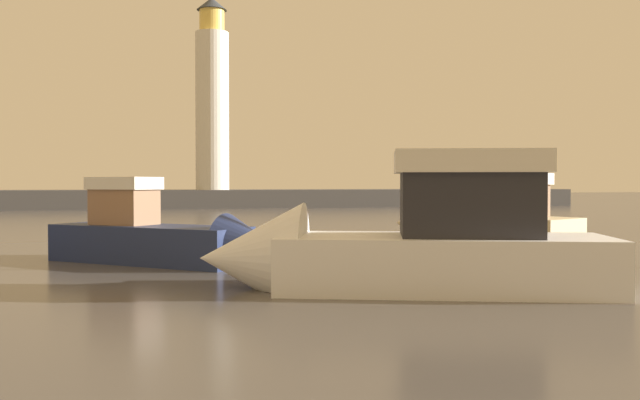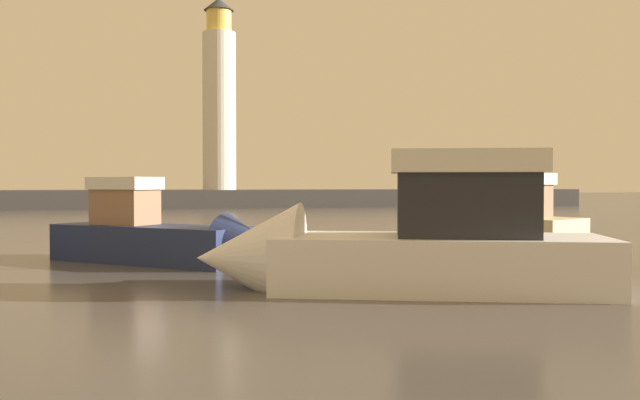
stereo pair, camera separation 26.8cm
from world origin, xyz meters
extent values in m
plane|color=#4C4742|center=(0.00, 29.41, 0.00)|extent=(220.00, 220.00, 0.00)
cube|color=#423F3D|center=(0.00, 58.82, 0.78)|extent=(68.14, 6.21, 1.57)
cylinder|color=silver|center=(0.29, 58.82, 8.43)|extent=(2.90, 2.90, 13.73)
cylinder|color=#F2CC59|center=(0.29, 58.82, 16.26)|extent=(2.18, 2.18, 1.92)
cone|color=#33383D|center=(0.29, 58.82, 17.77)|extent=(2.61, 2.61, 1.10)
cube|color=#1E284C|center=(-5.43, 17.59, 0.50)|extent=(5.37, 4.99, 1.00)
cone|color=#1E284C|center=(-2.98, 15.46, 0.55)|extent=(2.26, 2.27, 1.65)
cube|color=#8C6647|center=(-6.07, 18.15, 1.48)|extent=(1.93, 1.87, 0.96)
cube|color=silver|center=(-6.07, 18.15, 2.13)|extent=(2.12, 2.06, 0.34)
cube|color=beige|center=(6.29, 20.44, 0.49)|extent=(4.63, 6.24, 0.99)
cone|color=beige|center=(4.74, 23.56, 0.54)|extent=(2.86, 2.80, 2.18)
cube|color=#8C6647|center=(6.67, 19.68, 1.54)|extent=(2.13, 2.41, 1.10)
cube|color=silver|center=(6.67, 19.68, 2.28)|extent=(2.34, 2.65, 0.38)
cube|color=white|center=(0.16, 11.23, 0.54)|extent=(6.90, 4.43, 1.09)
cone|color=white|center=(-3.45, 12.53, 0.60)|extent=(2.79, 2.88, 2.29)
cube|color=#232328|center=(0.62, 11.07, 1.71)|extent=(3.07, 2.59, 1.24)
cube|color=silver|center=(0.62, 11.07, 2.55)|extent=(3.38, 2.85, 0.43)
camera|label=1|loc=(-5.56, -1.08, 2.12)|focal=38.10mm
camera|label=2|loc=(-5.30, -1.14, 2.12)|focal=38.10mm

